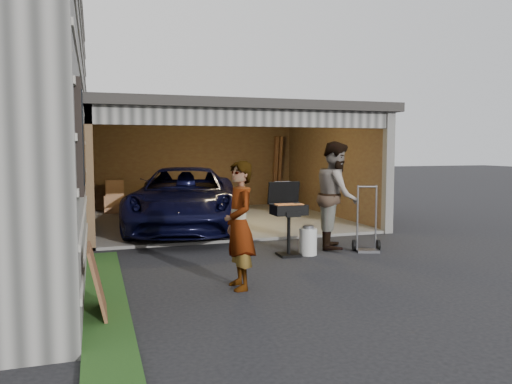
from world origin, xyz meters
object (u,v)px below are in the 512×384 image
minivan (185,201)px  plywood_panel (98,283)px  man (336,195)px  bbq_grill (288,212)px  hand_truck (367,239)px  woman (239,225)px  propane_tank (308,242)px

minivan → plywood_panel: minivan is taller
man → bbq_grill: man is taller
hand_truck → man: bearing=148.3°
man → plywood_panel: (-4.37, -2.79, -0.61)m
minivan → bbq_grill: bearing=-55.0°
bbq_grill → plywood_panel: (-3.24, -2.42, -0.37)m
woman → plywood_panel: bearing=-71.2°
minivan → woman: size_ratio=2.91×
plywood_panel → man: bearing=32.5°
woman → man: (2.53, 2.11, 0.15)m
plywood_panel → hand_truck: (4.77, 2.31, -0.17)m
minivan → bbq_grill: 3.41m
bbq_grill → hand_truck: 1.62m
woman → hand_truck: (2.93, 1.63, -0.63)m
man → propane_tank: bearing=143.7°
woman → propane_tank: 2.51m
bbq_grill → plywood_panel: bearing=-143.3°
minivan → propane_tank: bearing=-50.1°
propane_tank → bbq_grill: bearing=170.2°
bbq_grill → hand_truck: bearing=-4.1°
bbq_grill → minivan: bearing=111.9°
minivan → bbq_grill: size_ratio=3.87×
minivan → woman: bearing=-78.4°
man → bbq_grill: (-1.13, -0.37, -0.24)m
woman → bbq_grill: 2.24m
bbq_grill → plywood_panel: size_ratio=1.57×
hand_truck → plywood_panel: bearing=-135.6°
woman → propane_tank: woman is taller
minivan → man: bearing=-36.2°
minivan → man: (2.41, -2.80, 0.31)m
propane_tank → woman: bearing=-136.4°
minivan → plywood_panel: (-1.97, -5.59, -0.29)m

